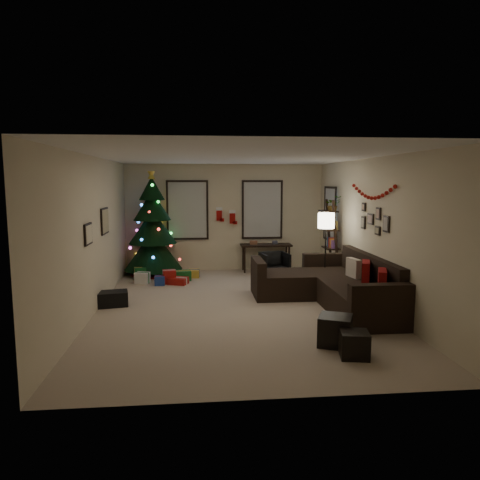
% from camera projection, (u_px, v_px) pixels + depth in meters
% --- Properties ---
extents(floor, '(7.00, 7.00, 0.00)m').
position_uv_depth(floor, '(238.00, 307.00, 8.14)').
color(floor, '#BAA48D').
rests_on(floor, ground).
extents(ceiling, '(7.00, 7.00, 0.00)m').
position_uv_depth(ceiling, '(238.00, 156.00, 7.79)').
color(ceiling, white).
rests_on(ceiling, floor).
extents(wall_back, '(5.00, 0.00, 5.00)m').
position_uv_depth(wall_back, '(225.00, 218.00, 11.42)').
color(wall_back, beige).
rests_on(wall_back, floor).
extents(wall_front, '(5.00, 0.00, 5.00)m').
position_uv_depth(wall_front, '(270.00, 273.00, 4.52)').
color(wall_front, beige).
rests_on(wall_front, floor).
extents(wall_left, '(0.00, 7.00, 7.00)m').
position_uv_depth(wall_left, '(94.00, 235.00, 7.73)').
color(wall_left, beige).
rests_on(wall_left, floor).
extents(wall_right, '(0.00, 7.00, 7.00)m').
position_uv_depth(wall_right, '(373.00, 232.00, 8.21)').
color(wall_right, beige).
rests_on(wall_right, floor).
extents(window_back_left, '(1.05, 0.06, 1.50)m').
position_uv_depth(window_back_left, '(187.00, 210.00, 11.28)').
color(window_back_left, '#728CB2').
rests_on(window_back_left, wall_back).
extents(window_back_right, '(1.05, 0.06, 1.50)m').
position_uv_depth(window_back_right, '(262.00, 210.00, 11.46)').
color(window_back_right, '#728CB2').
rests_on(window_back_right, wall_back).
extents(window_right_wall, '(0.06, 0.90, 1.30)m').
position_uv_depth(window_right_wall, '(331.00, 214.00, 10.70)').
color(window_right_wall, '#728CB2').
rests_on(window_right_wall, wall_right).
extents(christmas_tree, '(1.40, 1.40, 2.60)m').
position_uv_depth(christmas_tree, '(153.00, 231.00, 10.88)').
color(christmas_tree, black).
rests_on(christmas_tree, floor).
extents(presents, '(1.50, 1.14, 0.30)m').
position_uv_depth(presents, '(167.00, 276.00, 10.25)').
color(presents, '#14591E').
rests_on(presents, floor).
extents(sofa, '(2.15, 3.11, 0.93)m').
position_uv_depth(sofa, '(333.00, 287.00, 8.35)').
color(sofa, black).
rests_on(sofa, floor).
extents(pillow_red_a, '(0.29, 0.47, 0.46)m').
position_uv_depth(pillow_red_a, '(382.00, 284.00, 7.15)').
color(pillow_red_a, maroon).
rests_on(pillow_red_a, sofa).
extents(pillow_red_b, '(0.30, 0.50, 0.48)m').
position_uv_depth(pillow_red_b, '(366.00, 275.00, 7.84)').
color(pillow_red_b, maroon).
rests_on(pillow_red_b, sofa).
extents(pillow_cream, '(0.18, 0.41, 0.39)m').
position_uv_depth(pillow_cream, '(353.00, 269.00, 8.44)').
color(pillow_cream, beige).
rests_on(pillow_cream, sofa).
extents(ottoman_near, '(0.58, 0.58, 0.42)m').
position_uv_depth(ottoman_near, '(335.00, 331.00, 6.22)').
color(ottoman_near, black).
rests_on(ottoman_near, floor).
extents(ottoman_far, '(0.42, 0.42, 0.34)m').
position_uv_depth(ottoman_far, '(354.00, 344.00, 5.80)').
color(ottoman_far, black).
rests_on(ottoman_far, floor).
extents(desk, '(1.28, 0.46, 0.69)m').
position_uv_depth(desk, '(266.00, 247.00, 11.34)').
color(desk, black).
rests_on(desk, floor).
extents(desk_chair, '(0.66, 0.63, 0.59)m').
position_uv_depth(desk_chair, '(274.00, 264.00, 10.75)').
color(desk_chair, black).
rests_on(desk_chair, floor).
extents(bookshelf, '(0.30, 0.55, 1.87)m').
position_uv_depth(bookshelf, '(332.00, 242.00, 10.08)').
color(bookshelf, black).
rests_on(bookshelf, floor).
extents(potted_plant, '(0.55, 0.51, 0.50)m').
position_uv_depth(potted_plant, '(333.00, 202.00, 9.96)').
color(potted_plant, '#4C4C4C').
rests_on(potted_plant, bookshelf).
extents(floor_lamp, '(0.34, 0.34, 1.62)m').
position_uv_depth(floor_lamp, '(326.00, 226.00, 9.29)').
color(floor_lamp, black).
rests_on(floor_lamp, floor).
extents(art_map, '(0.04, 0.60, 0.50)m').
position_uv_depth(art_map, '(105.00, 221.00, 8.57)').
color(art_map, black).
rests_on(art_map, wall_left).
extents(art_abstract, '(0.04, 0.45, 0.35)m').
position_uv_depth(art_abstract, '(88.00, 234.00, 7.25)').
color(art_abstract, black).
rests_on(art_abstract, wall_left).
extents(gallery, '(0.03, 1.25, 0.54)m').
position_uv_depth(gallery, '(374.00, 220.00, 8.11)').
color(gallery, black).
rests_on(gallery, wall_right).
extents(garland, '(0.08, 1.90, 0.30)m').
position_uv_depth(garland, '(372.00, 192.00, 8.12)').
color(garland, '#A5140C').
rests_on(garland, wall_right).
extents(stocking_left, '(0.20, 0.05, 0.36)m').
position_uv_depth(stocking_left, '(220.00, 214.00, 11.37)').
color(stocking_left, '#990F0C').
rests_on(stocking_left, wall_back).
extents(stocking_right, '(0.20, 0.05, 0.36)m').
position_uv_depth(stocking_right, '(233.00, 217.00, 11.34)').
color(stocking_right, '#990F0C').
rests_on(stocking_right, wall_back).
extents(storage_bin, '(0.60, 0.45, 0.27)m').
position_uv_depth(storage_bin, '(113.00, 299.00, 8.19)').
color(storage_bin, black).
rests_on(storage_bin, floor).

